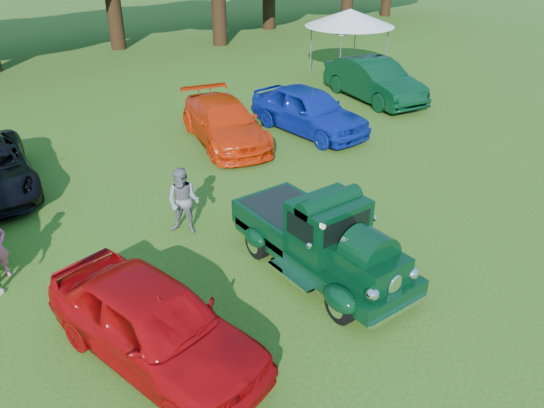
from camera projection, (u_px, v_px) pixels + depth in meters
ground at (300, 299)px, 10.92m from camera, size 120.00×120.00×0.00m
hero_pickup at (320, 239)px, 11.49m from camera, size 2.16×4.64×1.81m
red_convertible at (154, 323)px, 9.13m from camera, size 2.83×4.85×1.55m
back_car_orange at (224, 122)px, 18.32m from camera, size 3.19×5.41×1.47m
back_car_blue at (309, 110)px, 19.22m from camera, size 2.29×4.98×1.65m
back_car_green at (374, 80)px, 22.67m from camera, size 2.63×5.46×1.72m
spectator_grey at (183, 202)px, 12.89m from camera, size 1.04×1.06×1.72m
canopy_tent at (350, 18)px, 25.23m from camera, size 4.94×4.94×3.22m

